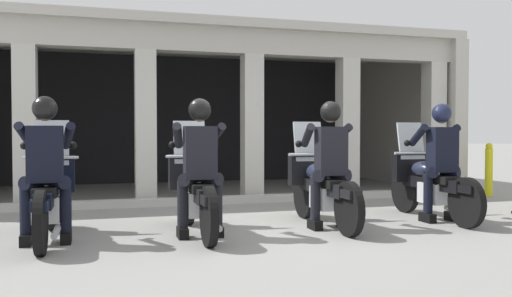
# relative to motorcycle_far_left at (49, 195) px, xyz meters

# --- Properties ---
(ground_plane) EXTENTS (80.00, 80.00, 0.00)m
(ground_plane) POSITION_rel_motorcycle_far_left_xyz_m (2.47, 3.02, -0.50)
(ground_plane) COLOR gray
(station_building) EXTENTS (10.57, 4.32, 3.20)m
(station_building) POSITION_rel_motorcycle_far_left_xyz_m (2.24, 5.04, 1.52)
(station_building) COLOR black
(station_building) RESTS_ON ground
(kerb_strip) EXTENTS (10.07, 0.24, 0.12)m
(kerb_strip) POSITION_rel_motorcycle_far_left_xyz_m (2.24, 2.41, -0.44)
(kerb_strip) COLOR #B7B5AD
(kerb_strip) RESTS_ON ground
(motorcycle_far_left) EXTENTS (0.62, 2.04, 1.35)m
(motorcycle_far_left) POSITION_rel_motorcycle_far_left_xyz_m (0.00, 0.00, 0.00)
(motorcycle_far_left) COLOR black
(motorcycle_far_left) RESTS_ON ground
(police_officer_far_left) EXTENTS (0.63, 0.61, 1.58)m
(police_officer_far_left) POSITION_rel_motorcycle_far_left_xyz_m (-0.00, -0.28, 0.44)
(police_officer_far_left) COLOR black
(police_officer_far_left) RESTS_ON ground
(motorcycle_center_left) EXTENTS (0.62, 2.04, 1.35)m
(motorcycle_center_left) POSITION_rel_motorcycle_far_left_xyz_m (1.65, -0.07, 0.00)
(motorcycle_center_left) COLOR black
(motorcycle_center_left) RESTS_ON ground
(police_officer_center_left) EXTENTS (0.63, 0.61, 1.58)m
(police_officer_center_left) POSITION_rel_motorcycle_far_left_xyz_m (1.65, -0.35, 0.44)
(police_officer_center_left) COLOR black
(police_officer_center_left) RESTS_ON ground
(motorcycle_center_right) EXTENTS (0.62, 2.04, 1.35)m
(motorcycle_center_right) POSITION_rel_motorcycle_far_left_xyz_m (3.30, 0.01, 0.00)
(motorcycle_center_right) COLOR black
(motorcycle_center_right) RESTS_ON ground
(police_officer_center_right) EXTENTS (0.63, 0.61, 1.58)m
(police_officer_center_right) POSITION_rel_motorcycle_far_left_xyz_m (3.30, -0.27, 0.44)
(police_officer_center_right) COLOR black
(police_officer_center_right) RESTS_ON ground
(motorcycle_far_right) EXTENTS (0.62, 2.04, 1.35)m
(motorcycle_far_right) POSITION_rel_motorcycle_far_left_xyz_m (4.95, 0.09, 0.00)
(motorcycle_far_right) COLOR black
(motorcycle_far_right) RESTS_ON ground
(police_officer_far_right) EXTENTS (0.63, 0.61, 1.58)m
(police_officer_far_right) POSITION_rel_motorcycle_far_left_xyz_m (4.95, -0.19, 0.44)
(police_officer_far_right) COLOR black
(police_officer_far_right) RESTS_ON ground
(bollard_kerbside) EXTENTS (0.14, 0.14, 1.01)m
(bollard_kerbside) POSITION_rel_motorcycle_far_left_xyz_m (7.60, 2.05, -0.00)
(bollard_kerbside) COLOR yellow
(bollard_kerbside) RESTS_ON ground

